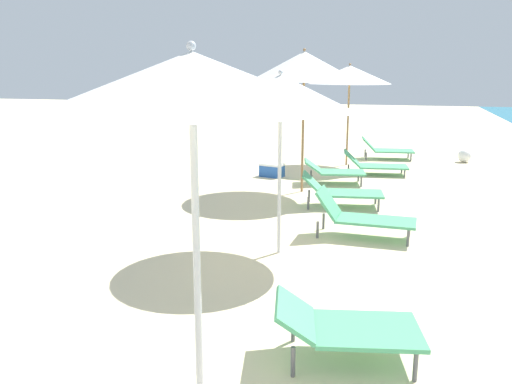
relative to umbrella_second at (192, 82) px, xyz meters
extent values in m
cylinder|color=silver|center=(0.00, 0.00, -1.30)|extent=(0.05, 0.05, 2.27)
cone|color=white|center=(0.00, 0.00, 0.01)|extent=(1.83, 1.83, 0.35)
sphere|color=silver|center=(0.00, 0.00, 0.21)|extent=(0.06, 0.06, 0.06)
cube|color=#4CA572|center=(1.07, 1.26, -2.15)|extent=(1.04, 0.86, 0.04)
cube|color=#4CA572|center=(0.46, 1.14, -2.01)|extent=(0.48, 0.75, 0.26)
cylinder|color=#59595E|center=(1.37, 1.62, -2.30)|extent=(0.04, 0.04, 0.27)
cylinder|color=#59595E|center=(1.48, 1.03, -2.30)|extent=(0.04, 0.04, 0.27)
cylinder|color=#59595E|center=(0.39, 1.43, -2.30)|extent=(0.04, 0.04, 0.27)
cylinder|color=#59595E|center=(0.50, 0.84, -2.30)|extent=(0.04, 0.04, 0.27)
cylinder|color=silver|center=(-0.29, 3.84, -1.46)|extent=(0.05, 0.05, 1.96)
cone|color=white|center=(-0.29, 3.84, -0.24)|extent=(2.00, 2.00, 0.48)
sphere|color=silver|center=(-0.29, 3.84, 0.03)|extent=(0.06, 0.06, 0.06)
cube|color=#4CA572|center=(0.99, 4.84, -2.16)|extent=(1.20, 0.65, 0.04)
cube|color=#4CA572|center=(0.26, 4.87, -1.93)|extent=(0.35, 0.61, 0.43)
cylinder|color=#59595E|center=(1.49, 5.06, -2.31)|extent=(0.04, 0.04, 0.26)
cylinder|color=#59595E|center=(1.46, 4.57, -2.31)|extent=(0.04, 0.04, 0.26)
cylinder|color=#59595E|center=(0.16, 5.13, -2.31)|extent=(0.04, 0.04, 0.26)
cylinder|color=#59595E|center=(0.14, 4.63, -2.31)|extent=(0.04, 0.04, 0.26)
cylinder|color=olive|center=(-0.65, 7.69, -1.30)|extent=(0.05, 0.05, 2.27)
cone|color=white|center=(-0.65, 7.69, 0.12)|extent=(2.21, 2.21, 0.58)
sphere|color=olive|center=(-0.65, 7.69, 0.44)|extent=(0.06, 0.06, 0.06)
cube|color=#4CA572|center=(0.09, 8.69, -2.18)|extent=(1.09, 0.84, 0.04)
cube|color=#4CA572|center=(-0.57, 8.57, -2.04)|extent=(0.48, 0.72, 0.27)
cylinder|color=#59595E|center=(0.42, 9.05, -2.32)|extent=(0.04, 0.04, 0.24)
cylinder|color=#59595E|center=(0.52, 8.49, -2.32)|extent=(0.04, 0.04, 0.24)
cylinder|color=#59595E|center=(-0.64, 8.85, -2.32)|extent=(0.04, 0.04, 0.24)
cylinder|color=#59595E|center=(-0.54, 8.29, -2.32)|extent=(0.04, 0.04, 0.24)
cube|color=#4CA572|center=(0.48, 6.66, -2.18)|extent=(1.20, 0.80, 0.04)
cube|color=#4CA572|center=(-0.25, 6.56, -1.99)|extent=(0.46, 0.70, 0.36)
cylinder|color=#59595E|center=(0.90, 7.00, -2.32)|extent=(0.04, 0.04, 0.24)
cylinder|color=#59595E|center=(0.97, 6.45, -2.32)|extent=(0.04, 0.04, 0.24)
cylinder|color=#59595E|center=(-0.35, 6.82, -2.32)|extent=(0.04, 0.04, 0.24)
cylinder|color=#59595E|center=(-0.27, 6.28, -2.32)|extent=(0.04, 0.04, 0.24)
cylinder|color=olive|center=(-0.06, 11.14, -1.37)|extent=(0.05, 0.05, 2.13)
cone|color=white|center=(-0.06, 11.14, -0.08)|extent=(2.14, 2.14, 0.46)
sphere|color=olive|center=(-0.06, 11.14, 0.19)|extent=(0.06, 0.06, 0.06)
cube|color=#4CA572|center=(1.15, 12.43, -2.20)|extent=(1.16, 0.81, 0.04)
cube|color=#4CA572|center=(0.44, 12.36, -2.01)|extent=(0.43, 0.73, 0.36)
cylinder|color=#59595E|center=(1.56, 12.78, -2.33)|extent=(0.04, 0.04, 0.22)
cylinder|color=#59595E|center=(1.62, 12.19, -2.33)|extent=(0.04, 0.04, 0.22)
cylinder|color=#59595E|center=(0.34, 12.64, -2.33)|extent=(0.04, 0.04, 0.22)
cylinder|color=#59595E|center=(0.41, 12.05, -2.33)|extent=(0.04, 0.04, 0.22)
cube|color=#4CA572|center=(0.94, 10.00, -2.23)|extent=(1.22, 0.79, 0.04)
cube|color=#4CA572|center=(0.19, 9.91, -2.04)|extent=(0.46, 0.70, 0.37)
cylinder|color=#59595E|center=(1.38, 10.33, -2.34)|extent=(0.04, 0.04, 0.18)
cylinder|color=#59595E|center=(1.44, 9.77, -2.34)|extent=(0.04, 0.04, 0.18)
cylinder|color=#59595E|center=(0.09, 10.18, -2.34)|extent=(0.04, 0.04, 0.18)
cylinder|color=#59595E|center=(0.15, 9.62, -2.34)|extent=(0.04, 0.04, 0.18)
cube|color=#2659B2|center=(-1.62, 9.08, -2.30)|extent=(0.60, 0.46, 0.27)
cube|color=white|center=(-1.62, 9.08, -2.14)|extent=(0.61, 0.47, 0.05)
sphere|color=white|center=(3.04, 12.41, -2.26)|extent=(0.35, 0.35, 0.35)
camera|label=1|loc=(1.23, -3.12, 0.08)|focal=37.57mm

